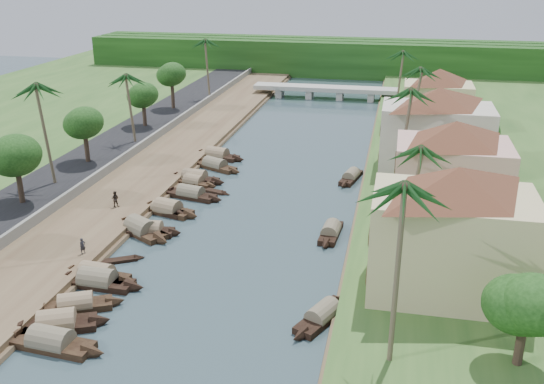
% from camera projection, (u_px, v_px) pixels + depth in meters
% --- Properties ---
extents(ground, '(220.00, 220.00, 0.00)m').
position_uv_depth(ground, '(220.00, 268.00, 53.40)').
color(ground, '#34474E').
rests_on(ground, ground).
extents(left_bank, '(10.00, 180.00, 0.80)m').
position_uv_depth(left_bank, '(142.00, 177.00, 74.64)').
color(left_bank, brown).
rests_on(left_bank, ground).
extents(right_bank, '(16.00, 180.00, 1.20)m').
position_uv_depth(right_bank, '(434.00, 197.00, 67.77)').
color(right_bank, '#2C5221').
rests_on(right_bank, ground).
extents(road, '(8.00, 180.00, 1.40)m').
position_uv_depth(road, '(79.00, 170.00, 76.18)').
color(road, black).
rests_on(road, ground).
extents(retaining_wall, '(0.40, 180.00, 1.10)m').
position_uv_depth(retaining_wall, '(110.00, 168.00, 75.11)').
color(retaining_wall, slate).
rests_on(retaining_wall, left_bank).
extents(treeline, '(120.00, 14.00, 8.00)m').
position_uv_depth(treeline, '(340.00, 57.00, 143.33)').
color(treeline, '#12330D').
rests_on(treeline, ground).
extents(bridge, '(28.00, 4.00, 2.40)m').
position_uv_depth(bridge, '(325.00, 90.00, 118.56)').
color(bridge, '#A5A49A').
rests_on(bridge, ground).
extents(building_near, '(14.85, 14.85, 10.20)m').
position_uv_depth(building_near, '(452.00, 230.00, 45.60)').
color(building_near, '#CAC087').
rests_on(building_near, right_bank).
extents(building_mid, '(14.11, 14.11, 9.70)m').
position_uv_depth(building_mid, '(452.00, 168.00, 60.12)').
color(building_mid, '#C9958E').
rests_on(building_mid, right_bank).
extents(building_far, '(15.59, 15.59, 10.20)m').
position_uv_depth(building_far, '(436.00, 129.00, 73.01)').
color(building_far, beige).
rests_on(building_far, right_bank).
extents(building_distant, '(12.62, 12.62, 9.20)m').
position_uv_depth(building_distant, '(437.00, 99.00, 91.27)').
color(building_distant, '#CAC087').
rests_on(building_distant, right_bank).
extents(sampan_0, '(8.81, 2.45, 2.28)m').
position_uv_depth(sampan_0, '(51.00, 342.00, 42.31)').
color(sampan_0, black).
rests_on(sampan_0, ground).
extents(sampan_1, '(7.91, 4.85, 2.33)m').
position_uv_depth(sampan_1, '(57.00, 324.00, 44.39)').
color(sampan_1, black).
rests_on(sampan_1, ground).
extents(sampan_2, '(7.52, 4.71, 2.04)m').
position_uv_depth(sampan_2, '(76.00, 305.00, 46.88)').
color(sampan_2, black).
rests_on(sampan_2, ground).
extents(sampan_3, '(8.63, 2.19, 2.30)m').
position_uv_depth(sampan_3, '(98.00, 281.00, 50.40)').
color(sampan_3, black).
rests_on(sampan_3, ground).
extents(sampan_4, '(8.11, 2.51, 2.26)m').
position_uv_depth(sampan_4, '(97.00, 275.00, 51.31)').
color(sampan_4, black).
rests_on(sampan_4, ground).
extents(sampan_5, '(6.42, 2.15, 2.05)m').
position_uv_depth(sampan_5, '(151.00, 231.00, 59.85)').
color(sampan_5, black).
rests_on(sampan_5, ground).
extents(sampan_6, '(8.38, 6.06, 2.52)m').
position_uv_depth(sampan_6, '(141.00, 230.00, 60.04)').
color(sampan_6, black).
rests_on(sampan_6, ground).
extents(sampan_7, '(6.84, 3.19, 1.85)m').
position_uv_depth(sampan_7, '(163.00, 210.00, 64.80)').
color(sampan_7, black).
rests_on(sampan_7, ground).
extents(sampan_8, '(7.96, 3.77, 2.38)m').
position_uv_depth(sampan_8, '(168.00, 210.00, 64.82)').
color(sampan_8, black).
rests_on(sampan_8, ground).
extents(sampan_9, '(8.55, 3.38, 2.13)m').
position_uv_depth(sampan_9, '(191.00, 194.00, 69.15)').
color(sampan_9, black).
rests_on(sampan_9, ground).
extents(sampan_10, '(6.75, 2.96, 1.88)m').
position_uv_depth(sampan_10, '(194.00, 182.00, 72.95)').
color(sampan_10, black).
rests_on(sampan_10, ground).
extents(sampan_11, '(8.37, 2.79, 2.34)m').
position_uv_depth(sampan_11, '(195.00, 179.00, 74.11)').
color(sampan_11, black).
rests_on(sampan_11, ground).
extents(sampan_12, '(8.61, 5.16, 2.10)m').
position_uv_depth(sampan_12, '(215.00, 166.00, 78.86)').
color(sampan_12, black).
rests_on(sampan_12, ground).
extents(sampan_13, '(8.68, 3.65, 2.31)m').
position_uv_depth(sampan_13, '(217.00, 155.00, 82.93)').
color(sampan_13, black).
rests_on(sampan_13, ground).
extents(sampan_14, '(4.68, 7.89, 1.98)m').
position_uv_depth(sampan_14, '(323.00, 315.00, 45.54)').
color(sampan_14, black).
rests_on(sampan_14, ground).
extents(sampan_15, '(2.00, 7.37, 1.99)m').
position_uv_depth(sampan_15, '(331.00, 232.00, 59.56)').
color(sampan_15, black).
rests_on(sampan_15, ground).
extents(sampan_16, '(2.94, 7.64, 1.88)m').
position_uv_depth(sampan_16, '(351.00, 177.00, 74.72)').
color(sampan_16, black).
rests_on(sampan_16, ground).
extents(canoe_1, '(5.11, 3.44, 0.87)m').
position_uv_depth(canoe_1, '(115.00, 261.00, 54.42)').
color(canoe_1, black).
rests_on(canoe_1, ground).
extents(canoe_2, '(6.15, 2.70, 0.90)m').
position_uv_depth(canoe_2, '(208.00, 190.00, 71.22)').
color(canoe_2, black).
rests_on(canoe_2, ground).
extents(palm_0, '(3.20, 3.20, 13.58)m').
position_uv_depth(palm_0, '(404.00, 191.00, 35.06)').
color(palm_0, brown).
rests_on(palm_0, ground).
extents(palm_1, '(3.20, 3.20, 10.28)m').
position_uv_depth(palm_1, '(414.00, 150.00, 53.43)').
color(palm_1, brown).
rests_on(palm_1, ground).
extents(palm_2, '(3.20, 3.20, 12.64)m').
position_uv_depth(palm_2, '(406.00, 93.00, 65.52)').
color(palm_2, brown).
rests_on(palm_2, ground).
extents(palm_3, '(3.20, 3.20, 12.51)m').
position_uv_depth(palm_3, '(414.00, 71.00, 79.38)').
color(palm_3, brown).
rests_on(palm_3, ground).
extents(palm_5, '(3.20, 3.20, 12.86)m').
position_uv_depth(palm_5, '(41.00, 88.00, 65.99)').
color(palm_5, brown).
rests_on(palm_5, ground).
extents(palm_6, '(3.20, 3.20, 10.85)m').
position_uv_depth(palm_6, '(129.00, 77.00, 82.67)').
color(palm_6, brown).
rests_on(palm_6, ground).
extents(palm_7, '(3.20, 3.20, 12.13)m').
position_uv_depth(palm_7, '(400.00, 53.00, 96.63)').
color(palm_7, brown).
rests_on(palm_7, ground).
extents(palm_8, '(3.20, 3.20, 12.04)m').
position_uv_depth(palm_8, '(207.00, 42.00, 109.70)').
color(palm_8, brown).
rests_on(palm_8, ground).
extents(tree_2, '(5.14, 5.14, 7.29)m').
position_uv_depth(tree_2, '(15.00, 156.00, 62.47)').
color(tree_2, '#49372A').
rests_on(tree_2, ground).
extents(tree_3, '(4.62, 4.62, 6.91)m').
position_uv_depth(tree_3, '(84.00, 124.00, 75.64)').
color(tree_3, '#49372A').
rests_on(tree_3, ground).
extents(tree_4, '(4.39, 4.39, 6.57)m').
position_uv_depth(tree_4, '(143.00, 96.00, 92.43)').
color(tree_4, '#49372A').
rests_on(tree_4, ground).
extents(tree_5, '(4.56, 4.56, 7.70)m').
position_uv_depth(tree_5, '(172.00, 75.00, 103.32)').
color(tree_5, '#49372A').
rests_on(tree_5, ground).
extents(tree_6, '(4.20, 4.20, 6.58)m').
position_uv_depth(tree_6, '(479.00, 134.00, 72.66)').
color(tree_6, '#49372A').
rests_on(tree_6, ground).
extents(tree_7, '(4.46, 4.46, 6.23)m').
position_uv_depth(tree_7, '(527.00, 305.00, 37.28)').
color(tree_7, '#49372A').
rests_on(tree_7, ground).
extents(person_near, '(0.59, 0.65, 1.48)m').
position_uv_depth(person_near, '(83.00, 246.00, 54.07)').
color(person_near, '#24242B').
rests_on(person_near, left_bank).
extents(person_far, '(0.95, 0.80, 1.75)m').
position_uv_depth(person_far, '(115.00, 199.00, 64.40)').
color(person_far, '#2B241E').
rests_on(person_far, left_bank).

